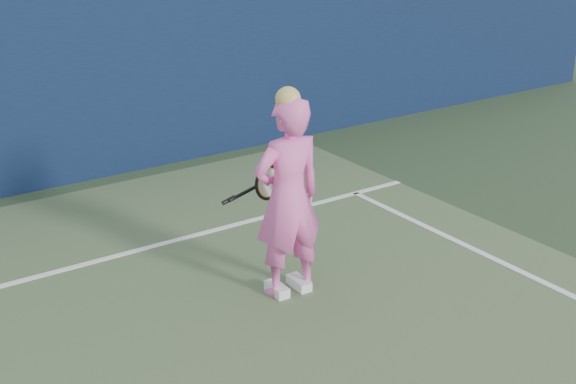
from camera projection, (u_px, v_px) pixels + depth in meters
player at (288, 197)px, 7.13m from camera, size 0.70×0.48×1.95m
racket at (265, 184)px, 7.48m from camera, size 0.64×0.15×0.34m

